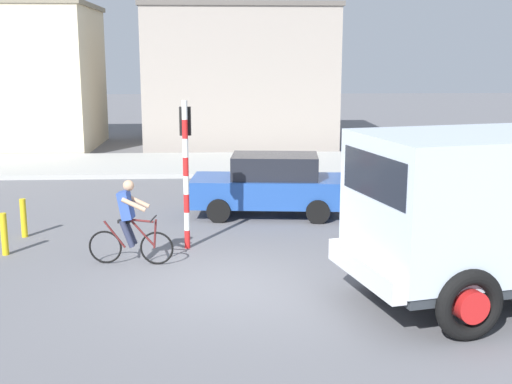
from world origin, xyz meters
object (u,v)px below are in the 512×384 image
Objects in this scene: car_red_near at (271,184)px; bollard_near at (4,234)px; cyclist at (129,222)px; bollard_far at (24,218)px; truck_foreground at (512,205)px; traffic_light_pole at (186,154)px.

car_red_near is 4.61× the size of bollard_near.
bollard_far is (-2.72, 2.16, -0.41)m from cyclist.
car_red_near is (-3.57, 6.36, -0.85)m from truck_foreground.
cyclist reaches higher than bollard_near.
cyclist is 3.50m from bollard_far.
traffic_light_pole reaches higher than cyclist.
truck_foreground reaches higher than cyclist.
traffic_light_pole is 3.56× the size of bollard_far.
car_red_near reaches higher than bollard_far.
cyclist is 2.85m from bollard_near.
traffic_light_pole reaches higher than bollard_far.
bollard_far is (-5.83, -1.85, -0.37)m from car_red_near.
bollard_far is (-9.41, 4.51, -1.22)m from truck_foreground.
bollard_near is at bearing 164.32° from cyclist.
truck_foreground is 1.82× the size of traffic_light_pole.
truck_foreground is at bearing -25.60° from bollard_far.
traffic_light_pole is at bearing 46.40° from cyclist.
traffic_light_pole reaches higher than car_red_near.
truck_foreground reaches higher than bollard_far.
truck_foreground is at bearing -60.66° from car_red_near.
cyclist is at bearing -133.60° from traffic_light_pole.
bollard_far is (-3.80, 1.02, -1.62)m from traffic_light_pole.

